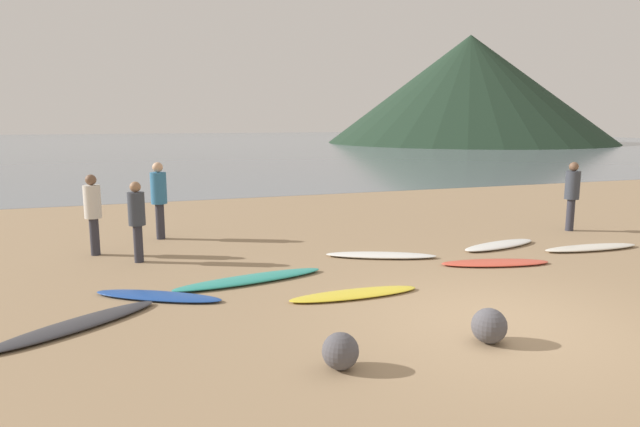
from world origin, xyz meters
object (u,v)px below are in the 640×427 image
at_px(surfboard_6, 499,245).
at_px(beach_rock_near, 340,351).
at_px(beach_rock_far, 489,326).
at_px(surfboard_3, 354,294).
at_px(surfboard_7, 591,248).
at_px(surfboard_5, 495,263).
at_px(surfboard_0, 77,325).
at_px(surfboard_2, 250,279).
at_px(surfboard_1, 158,296).
at_px(surfboard_4, 381,255).
at_px(person_1, 137,215).
at_px(person_0, 572,190).
at_px(person_2, 93,208).
at_px(person_3, 159,194).

relative_size(surfboard_6, beach_rock_near, 4.93).
height_order(surfboard_6, beach_rock_far, beach_rock_far).
bearing_deg(surfboard_3, surfboard_7, 11.60).
relative_size(surfboard_5, beach_rock_near, 5.06).
xyz_separation_m(surfboard_0, beach_rock_near, (2.83, -2.30, 0.16)).
xyz_separation_m(surfboard_0, surfboard_2, (2.61, 1.31, 0.00)).
relative_size(surfboard_1, surfboard_4, 0.95).
bearing_deg(surfboard_3, surfboard_0, -179.91).
distance_m(surfboard_1, surfboard_4, 4.52).
bearing_deg(person_1, beach_rock_far, 1.47).
bearing_deg(beach_rock_near, surfboard_7, 26.42).
bearing_deg(surfboard_1, person_0, 43.39).
xyz_separation_m(surfboard_2, person_1, (-1.73, 2.02, 0.88)).
bearing_deg(person_2, surfboard_5, 47.31).
distance_m(surfboard_0, surfboard_1, 1.42).
height_order(person_0, person_1, person_0).
height_order(surfboard_0, surfboard_6, surfboard_6).
bearing_deg(person_0, beach_rock_far, -32.99).
height_order(person_0, person_2, person_0).
bearing_deg(person_2, person_3, 113.12).
distance_m(surfboard_4, beach_rock_far, 4.39).
height_order(surfboard_1, surfboard_3, surfboard_1).
bearing_deg(beach_rock_near, person_2, 112.94).
distance_m(surfboard_1, surfboard_2, 1.58).
distance_m(surfboard_4, beach_rock_near, 5.13).
relative_size(person_1, person_2, 0.95).
xyz_separation_m(surfboard_2, surfboard_6, (5.64, 0.76, 0.00)).
relative_size(person_0, person_2, 1.04).
bearing_deg(surfboard_0, surfboard_6, -19.67).
xyz_separation_m(person_3, beach_rock_far, (3.40, -7.64, -0.83)).
distance_m(surfboard_2, surfboard_7, 7.32).
xyz_separation_m(surfboard_0, surfboard_7, (9.93, 1.22, 0.00)).
distance_m(surfboard_0, surfboard_4, 5.84).
xyz_separation_m(surfboard_4, person_0, (5.60, 0.91, 0.96)).
bearing_deg(person_2, beach_rock_far, 18.68).
relative_size(surfboard_2, surfboard_5, 1.29).
xyz_separation_m(surfboard_4, surfboard_5, (1.80, -1.23, -0.01)).
height_order(surfboard_4, beach_rock_far, beach_rock_far).
height_order(surfboard_4, surfboard_6, surfboard_6).
bearing_deg(surfboard_3, surfboard_2, 136.28).
xyz_separation_m(surfboard_5, surfboard_7, (2.68, 0.35, 0.01)).
relative_size(surfboard_0, surfboard_7, 1.05).
bearing_deg(surfboard_5, surfboard_3, -150.64).
bearing_deg(person_1, beach_rock_near, -14.72).
bearing_deg(surfboard_3, beach_rock_near, -116.46).
distance_m(surfboard_4, surfboard_6, 2.81).
distance_m(surfboard_0, person_2, 4.33).
bearing_deg(surfboard_1, person_2, 138.56).
bearing_deg(beach_rock_far, surfboard_3, 110.56).
bearing_deg(beach_rock_far, surfboard_4, 81.79).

